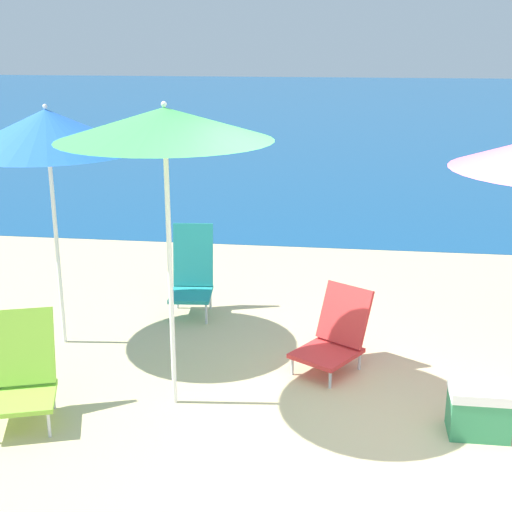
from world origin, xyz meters
name	(u,v)px	position (x,y,z in m)	size (l,w,h in m)	color
ground_plane	(387,447)	(0.00, 0.00, 0.00)	(60.00, 60.00, 0.00)	#D1BA89
sea_water	(361,106)	(0.00, 24.71, 0.00)	(60.00, 40.00, 0.01)	navy
beach_umbrella_blue	(47,131)	(-2.86, 1.38, 1.93)	(1.55, 1.55, 2.14)	white
beach_umbrella_green	(165,125)	(-1.59, 0.42, 2.11)	(1.50, 1.50, 2.26)	white
beach_chair_red	(335,334)	(-0.40, 1.19, 0.30)	(0.70, 0.76, 0.68)	silver
beach_chair_lime	(19,371)	(-2.64, 0.06, 0.36)	(0.67, 0.72, 0.77)	silver
beach_chair_teal	(192,273)	(-1.86, 2.29, 0.41)	(0.45, 0.59, 0.88)	silver
cooler_box	(479,410)	(0.63, 0.26, 0.18)	(0.42, 0.30, 0.36)	#338C59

